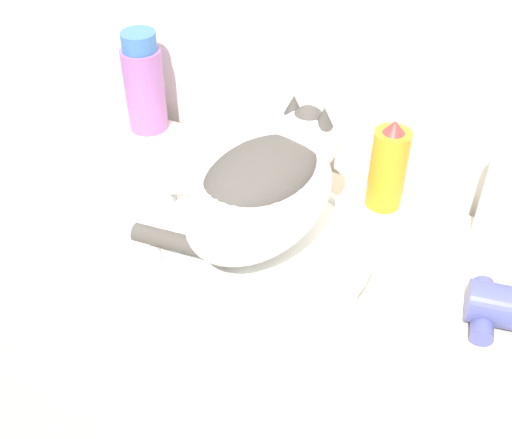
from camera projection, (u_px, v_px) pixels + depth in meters
vanity_counter at (252, 413)px, 1.26m from camera, size 1.01×0.59×0.80m
sink_basin at (261, 250)px, 0.99m from camera, size 0.35×0.35×0.05m
cat at (266, 187)px, 0.92m from camera, size 0.27×0.30×0.19m
faucet at (168, 189)px, 1.06m from camera, size 0.12×0.05×0.11m
spray_bottle_trigger at (388, 167)px, 1.07m from camera, size 0.06×0.06×0.17m
mouthwash_bottle at (144, 84)px, 1.25m from camera, size 0.08×0.08×0.20m
soap_pump_bottle at (505, 198)px, 0.99m from camera, size 0.07×0.07×0.21m
deodorant_stick at (318, 145)px, 1.12m from camera, size 0.04×0.04×0.16m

